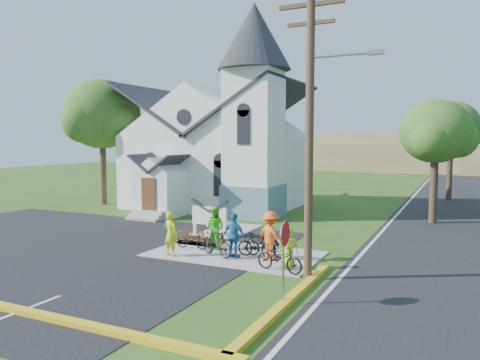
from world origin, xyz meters
The scene contains 23 objects.
ground centered at (0.00, 0.00, 0.00)m, with size 120.00×120.00×0.00m, color #295017.
parking_lot centered at (-7.00, -2.00, 0.01)m, with size 20.00×16.00×0.02m, color black.
road centered at (10.00, 15.00, 0.01)m, with size 8.00×90.00×0.02m, color black.
sidewalk centered at (1.50, 0.50, 0.03)m, with size 7.00×4.00×0.05m, color #9E988F.
church centered at (-5.48, 12.48, 5.25)m, with size 12.35×12.00×13.00m.
church_sign centered at (-1.20, 3.20, 1.03)m, with size 2.20×0.40×1.70m.
flower_bed centered at (-1.20, 2.30, 0.04)m, with size 2.60×1.10×0.07m, color #381B0F.
utility_pole centered at (5.36, -1.50, 5.40)m, with size 3.45×0.28×10.00m.
stop_sign centered at (5.43, -4.20, 1.78)m, with size 0.11×0.76×2.48m.
tree_lot_corner centered at (-14.00, 10.00, 6.60)m, with size 5.60×5.60×9.15m.
tree_road_near centered at (8.50, 12.00, 5.21)m, with size 4.00×4.00×7.05m.
tree_road_mid centered at (9.00, 24.00, 5.78)m, with size 4.40×4.40×7.80m.
distant_hills centered at (3.36, 56.33, 2.17)m, with size 61.00×10.00×5.60m.
cyclist_0 centered at (-0.67, -0.96, 0.96)m, with size 0.67×0.44×1.83m, color #CBE21A.
bike_0 centered at (-0.54, 0.47, 0.45)m, with size 0.53×1.52×0.80m, color black.
cyclist_1 centered at (0.36, 0.89, 0.99)m, with size 0.91×0.71×1.87m, color #56E62B.
bike_1 centered at (1.03, -0.21, 0.60)m, with size 0.52×1.83×1.10m, color black.
cyclist_2 centered at (1.82, -0.15, 0.95)m, with size 1.06×0.44×1.81m, color #2169A7.
bike_2 centered at (2.91, 0.57, 0.53)m, with size 0.64×1.84×0.97m, color black.
cyclist_3 centered at (3.22, 0.25, 1.01)m, with size 1.24×0.71×1.93m, color #FF611C.
bike_3 centered at (2.57, 0.38, 0.55)m, with size 0.47×1.65×0.99m, color black.
cyclist_4 centered at (4.25, -0.57, 0.83)m, with size 0.76×0.50×1.56m, color #C2E02A.
bike_4 centered at (4.15, -1.20, 0.55)m, with size 0.67×1.92×1.01m, color black.
Camera 1 is at (10.00, -16.68, 4.81)m, focal length 35.00 mm.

